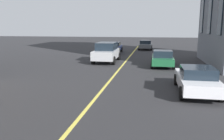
{
  "coord_description": "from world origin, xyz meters",
  "views": [
    {
      "loc": [
        5.21,
        -2.67,
        3.38
      ],
      "look_at": [
        15.01,
        -0.9,
        1.5
      ],
      "focal_mm": 37.13,
      "sensor_mm": 36.0,
      "label": 1
    }
  ],
  "objects_px": {
    "car_grey_parked_a": "(145,45)",
    "car_silver_mid": "(107,52)",
    "car_white_parked_b": "(197,79)",
    "car_green_trailing": "(162,58)",
    "car_blue_oncoming": "(113,47)"
  },
  "relations": [
    {
      "from": "car_green_trailing",
      "to": "car_blue_oncoming",
      "type": "xyz_separation_m",
      "value": [
        9.75,
        5.94,
        0.0
      ]
    },
    {
      "from": "car_silver_mid",
      "to": "car_grey_parked_a",
      "type": "bearing_deg",
      "value": -13.78
    },
    {
      "from": "car_grey_parked_a",
      "to": "car_white_parked_b",
      "type": "relative_size",
      "value": 1.0
    },
    {
      "from": "car_silver_mid",
      "to": "car_white_parked_b",
      "type": "bearing_deg",
      "value": -145.02
    },
    {
      "from": "car_grey_parked_a",
      "to": "car_blue_oncoming",
      "type": "height_order",
      "value": "same"
    },
    {
      "from": "car_white_parked_b",
      "to": "car_silver_mid",
      "type": "relative_size",
      "value": 0.94
    },
    {
      "from": "car_white_parked_b",
      "to": "car_green_trailing",
      "type": "bearing_deg",
      "value": 10.7
    },
    {
      "from": "car_grey_parked_a",
      "to": "car_silver_mid",
      "type": "xyz_separation_m",
      "value": [
        -13.13,
        3.22,
        0.27
      ]
    },
    {
      "from": "car_grey_parked_a",
      "to": "car_blue_oncoming",
      "type": "relative_size",
      "value": 1.0
    },
    {
      "from": "car_blue_oncoming",
      "to": "car_silver_mid",
      "type": "bearing_deg",
      "value": -174.76
    },
    {
      "from": "car_green_trailing",
      "to": "car_blue_oncoming",
      "type": "distance_m",
      "value": 11.42
    },
    {
      "from": "car_grey_parked_a",
      "to": "car_silver_mid",
      "type": "bearing_deg",
      "value": 166.22
    },
    {
      "from": "car_blue_oncoming",
      "to": "car_silver_mid",
      "type": "relative_size",
      "value": 0.94
    },
    {
      "from": "car_green_trailing",
      "to": "car_silver_mid",
      "type": "relative_size",
      "value": 0.83
    },
    {
      "from": "car_green_trailing",
      "to": "car_silver_mid",
      "type": "height_order",
      "value": "car_silver_mid"
    }
  ]
}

